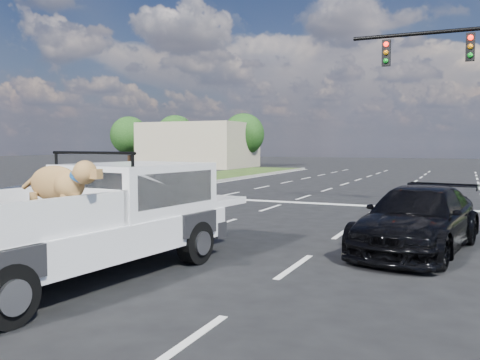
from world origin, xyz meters
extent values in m
plane|color=black|center=(0.00, 0.00, 0.00)|extent=(160.00, 160.00, 0.00)
cube|color=silver|center=(-5.25, 6.00, 0.01)|extent=(0.12, 60.00, 0.01)
cube|color=silver|center=(-1.75, 6.00, 0.01)|extent=(0.12, 60.00, 0.01)
cube|color=silver|center=(1.75, 6.00, 0.01)|extent=(0.12, 60.00, 0.01)
cube|color=silver|center=(-8.80, 6.00, 0.01)|extent=(0.15, 60.00, 0.01)
cube|color=silver|center=(0.00, 10.00, 0.01)|extent=(17.00, 0.45, 0.01)
cube|color=#223B12|center=(-11.50, 6.00, 0.05)|extent=(5.00, 60.00, 0.10)
cube|color=gray|center=(-9.05, 6.00, 0.07)|extent=(0.15, 60.00, 0.14)
cube|color=black|center=(4.60, 10.50, 5.60)|extent=(0.30, 0.18, 0.95)
sphere|color=#FF1307|center=(4.60, 10.39, 5.90)|extent=(0.18, 0.18, 0.18)
cube|color=black|center=(1.80, 10.50, 5.60)|extent=(0.30, 0.18, 0.95)
sphere|color=#FF1307|center=(1.80, 10.39, 5.90)|extent=(0.18, 0.18, 0.18)
cube|color=tan|center=(-20.00, 36.00, 2.20)|extent=(10.00, 8.00, 4.40)
cylinder|color=#332114|center=(-30.00, 38.00, 1.08)|extent=(0.44, 0.44, 2.16)
sphere|color=#14360E|center=(-30.00, 38.00, 3.30)|extent=(4.20, 4.20, 4.20)
cylinder|color=#332114|center=(-24.00, 38.00, 1.08)|extent=(0.44, 0.44, 2.16)
sphere|color=#14360E|center=(-24.00, 38.00, 3.30)|extent=(4.20, 4.20, 4.20)
cylinder|color=#332114|center=(-16.00, 38.00, 1.08)|extent=(0.44, 0.44, 2.16)
sphere|color=#14360E|center=(-16.00, 38.00, 3.30)|extent=(4.20, 4.20, 4.20)
cylinder|color=black|center=(-0.52, -4.46, 0.41)|extent=(0.39, 0.84, 0.81)
cylinder|color=black|center=(-1.90, -0.31, 0.41)|extent=(0.39, 0.84, 0.81)
cylinder|color=black|center=(-0.05, -0.53, 0.41)|extent=(0.39, 0.84, 0.81)
cube|color=white|center=(-1.20, -2.33, 0.71)|extent=(2.69, 5.87, 0.56)
cube|color=white|center=(-1.04, -1.00, 1.44)|extent=(2.24, 2.67, 0.92)
cube|color=black|center=(-1.19, -2.21, 1.48)|extent=(1.65, 0.23, 0.66)
cylinder|color=black|center=(-1.17, -2.07, 2.12)|extent=(1.92, 0.28, 0.05)
cube|color=black|center=(-1.35, -3.58, 0.95)|extent=(2.21, 2.93, 0.06)
cube|color=white|center=(-0.45, -3.69, 1.26)|extent=(0.41, 2.72, 0.56)
imported|color=silver|center=(-3.52, -1.25, 0.77)|extent=(2.79, 4.82, 1.54)
imported|color=black|center=(3.70, 2.37, 0.68)|extent=(2.67, 4.94, 1.36)
camera|label=1|loc=(4.61, -8.86, 2.26)|focal=38.00mm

